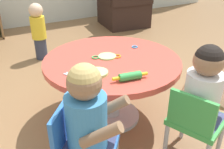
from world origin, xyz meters
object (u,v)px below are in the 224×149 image
at_px(child_chair_left, 82,146).
at_px(child_chair_right, 195,121).
at_px(seated_child_right, 204,87).
at_px(craft_scissors, 74,77).
at_px(rolling_pin, 130,76).
at_px(seated_child_left, 87,112).
at_px(toddler_standing, 38,30).
at_px(craft_table, 112,72).
at_px(armchair_dark, 125,8).

bearing_deg(child_chair_left, child_chair_right, -11.96).
bearing_deg(seated_child_right, craft_scissors, 141.31).
height_order(seated_child_right, craft_scissors, seated_child_right).
bearing_deg(child_chair_left, rolling_pin, 22.39).
xyz_separation_m(seated_child_left, child_chair_right, (0.65, -0.12, -0.23)).
height_order(seated_child_left, toddler_standing, seated_child_left).
bearing_deg(craft_table, rolling_pin, -99.96).
xyz_separation_m(craft_table, child_chair_right, (0.22, -0.64, -0.11)).
bearing_deg(craft_table, child_chair_right, -71.13).
bearing_deg(armchair_dark, seated_child_right, -113.07).
xyz_separation_m(craft_table, armchair_dark, (1.44, 2.15, -0.10)).
distance_m(child_chair_left, craft_scissors, 0.43).
distance_m(seated_child_right, armchair_dark, 3.03).
bearing_deg(rolling_pin, toddler_standing, 93.88).
xyz_separation_m(seated_child_left, toddler_standing, (0.25, 1.98, -0.17)).
distance_m(seated_child_left, craft_scissors, 0.39).
bearing_deg(armchair_dark, seated_child_left, -125.01).
height_order(toddler_standing, rolling_pin, toddler_standing).
distance_m(armchair_dark, toddler_standing, 1.76).
xyz_separation_m(armchair_dark, craft_scissors, (-1.79, -2.29, 0.21)).
relative_size(armchair_dark, rolling_pin, 3.69).
xyz_separation_m(seated_child_left, seated_child_right, (0.69, -0.10, 0.00)).
distance_m(seated_child_left, toddler_standing, 2.00).
bearing_deg(seated_child_left, craft_scissors, 78.13).
relative_size(seated_child_left, craft_scissors, 3.59).
bearing_deg(craft_scissors, toddler_standing, 83.86).
height_order(child_chair_right, craft_scissors, child_chair_right).
relative_size(child_chair_left, toddler_standing, 0.80).
relative_size(child_chair_left, craft_scissors, 3.78).
relative_size(seated_child_left, rolling_pin, 2.21).
bearing_deg(toddler_standing, seated_child_right, -78.17).
distance_m(seated_child_left, armchair_dark, 3.27).
bearing_deg(child_chair_right, seated_child_left, 169.65).
distance_m(craft_table, seated_child_right, 0.69).
height_order(seated_child_left, child_chair_right, seated_child_left).
bearing_deg(craft_scissors, child_chair_left, -107.27).
relative_size(seated_child_left, child_chair_right, 0.95).
distance_m(armchair_dark, rolling_pin, 2.91).
distance_m(child_chair_left, toddler_standing, 1.98).
distance_m(child_chair_left, child_chair_right, 0.70).
distance_m(craft_table, armchair_dark, 2.59).
bearing_deg(craft_scissors, armchair_dark, 51.96).
bearing_deg(rolling_pin, craft_table, 80.04).
distance_m(seated_child_left, child_chair_right, 0.70).
height_order(craft_table, seated_child_right, seated_child_right).
distance_m(armchair_dark, craft_scissors, 2.91).
bearing_deg(seated_child_left, child_chair_right, -10.35).
height_order(child_chair_right, rolling_pin, rolling_pin).
xyz_separation_m(child_chair_left, craft_scissors, (0.11, 0.36, 0.22)).
relative_size(armchair_dark, craft_scissors, 5.99).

